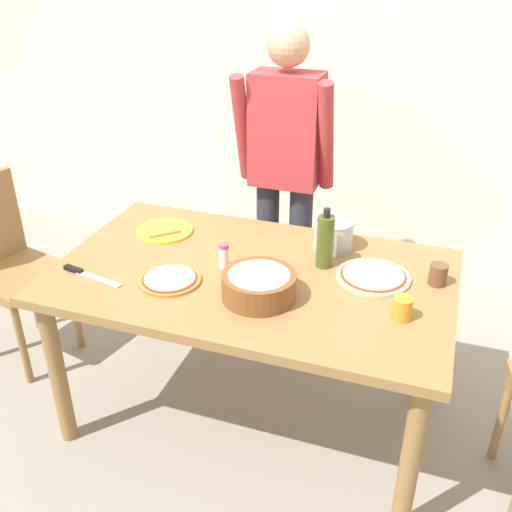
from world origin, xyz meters
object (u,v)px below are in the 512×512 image
steel_pot (333,234)px  chef_knife (85,274)px  dining_table (252,291)px  person_cook (285,167)px  pizza_cooked_on_tray (170,279)px  chair_wooden_left (6,260)px  cup_small_brown (438,274)px  plate_with_slice (164,231)px  olive_oil_bottle (325,241)px  pizza_raw_on_board (373,276)px  popcorn_bowl (259,283)px  salt_shaker (224,256)px  cup_orange (402,308)px

steel_pot → chef_knife: size_ratio=0.60×
dining_table → person_cook: bearing=96.8°
pizza_cooked_on_tray → steel_pot: steel_pot is taller
chair_wooden_left → cup_small_brown: chair_wooden_left is taller
plate_with_slice → steel_pot: 0.77m
dining_table → chair_wooden_left: 1.33m
dining_table → olive_oil_bottle: olive_oil_bottle is taller
dining_table → pizza_cooked_on_tray: (-0.28, -0.17, 0.10)m
pizza_raw_on_board → plate_with_slice: bearing=174.2°
plate_with_slice → popcorn_bowl: (0.59, -0.38, 0.05)m
pizza_cooked_on_tray → dining_table: bearing=31.5°
chair_wooden_left → salt_shaker: size_ratio=8.96×
pizza_raw_on_board → steel_pot: size_ratio=1.70×
olive_oil_bottle → chair_wooden_left: bearing=-176.9°
dining_table → chair_wooden_left: bearing=177.2°
dining_table → cup_orange: size_ratio=18.82×
olive_oil_bottle → plate_with_slice: bearing=175.4°
steel_pot → salt_shaker: 0.50m
cup_orange → pizza_cooked_on_tray: bearing=-177.4°
person_cook → pizza_raw_on_board: (0.56, -0.64, -0.17)m
dining_table → popcorn_bowl: size_ratio=5.71×
pizza_raw_on_board → chef_knife: (-1.10, -0.36, -0.00)m
salt_shaker → chef_knife: salt_shaker is taller
dining_table → cup_small_brown: size_ratio=18.82×
chef_knife → steel_pot: bearing=32.4°
pizza_cooked_on_tray → plate_with_slice: 0.45m
plate_with_slice → cup_orange: (1.11, -0.35, 0.03)m
plate_with_slice → steel_pot: size_ratio=1.50×
dining_table → pizza_raw_on_board: 0.49m
cup_small_brown → salt_shaker: size_ratio=0.80×
person_cook → pizza_cooked_on_tray: (-0.19, -0.93, -0.17)m
chef_knife → plate_with_slice: bearing=75.1°
dining_table → steel_pot: bearing=51.0°
plate_with_slice → chef_knife: 0.47m
pizza_cooked_on_tray → chef_knife: pizza_cooked_on_tray is taller
olive_oil_bottle → salt_shaker: 0.42m
chef_knife → cup_orange: bearing=5.0°
person_cook → pizza_raw_on_board: person_cook is taller
chef_knife → pizza_cooked_on_tray: bearing=11.1°
chair_wooden_left → pizza_raw_on_board: chair_wooden_left is taller
pizza_raw_on_board → chef_knife: 1.15m
pizza_raw_on_board → cup_small_brown: (0.24, 0.04, 0.03)m
pizza_raw_on_board → person_cook: bearing=131.2°
pizza_raw_on_board → popcorn_bowl: size_ratio=1.05×
dining_table → chair_wooden_left: (-1.32, 0.07, -0.13)m
steel_pot → plate_with_slice: bearing=-172.0°
pizza_cooked_on_tray → salt_shaker: size_ratio=2.32×
dining_table → person_cook: (-0.09, 0.76, 0.27)m
chair_wooden_left → chef_knife: size_ratio=3.28×
popcorn_bowl → cup_orange: 0.52m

